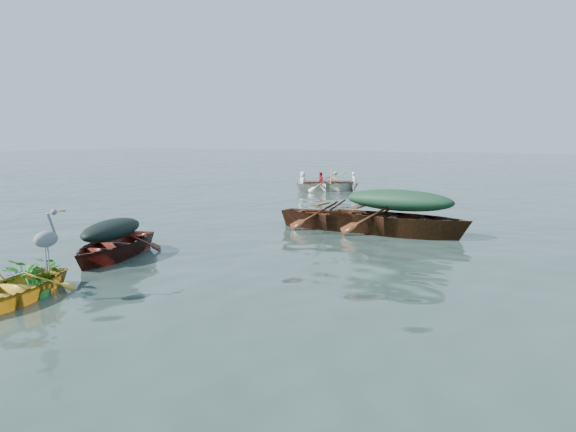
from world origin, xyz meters
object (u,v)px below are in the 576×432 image
Objects in this scene: dark_covered_boat at (113,258)px; rowed_boat at (328,191)px; heron at (47,248)px; green_tarp_boat at (398,235)px; open_wooden_boat at (339,229)px; yellow_dinghy at (14,301)px.

rowed_boat is at bearing 80.90° from dark_covered_boat.
rowed_boat is 17.10m from heron.
open_wooden_boat is (-1.61, 0.02, 0.00)m from green_tarp_boat.
green_tarp_boat is 10.72m from rowed_boat.
green_tarp_boat is 1.61m from open_wooden_boat.
dark_covered_boat is 3.09m from heron.
yellow_dinghy is at bearing 169.00° from open_wooden_boat.
rowed_boat is (-2.14, 14.12, 0.00)m from dark_covered_boat.
heron is at bearing -77.68° from dark_covered_boat.
heron is (1.49, -2.58, 0.82)m from dark_covered_boat.
green_tarp_boat is at bearing 47.63° from yellow_dinghy.
yellow_dinghy is 0.99m from heron.
heron reaches higher than rowed_boat.
rowed_boat is (-3.14, 16.95, 0.00)m from yellow_dinghy.
heron is at bearing 172.14° from open_wooden_boat.
rowed_boat is 4.13× the size of heron.
rowed_boat is at bearing 26.98° from open_wooden_boat.
green_tarp_boat reaches higher than dark_covered_boat.
heron is (3.63, -16.69, 0.82)m from rowed_boat.
open_wooden_boat reaches higher than yellow_dinghy.
dark_covered_boat is 3.77× the size of heron.
open_wooden_boat is (1.47, 8.22, 0.00)m from yellow_dinghy.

